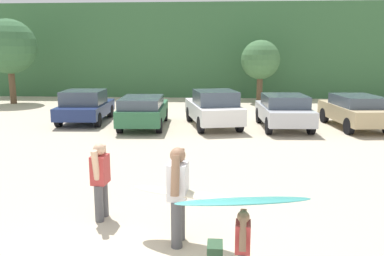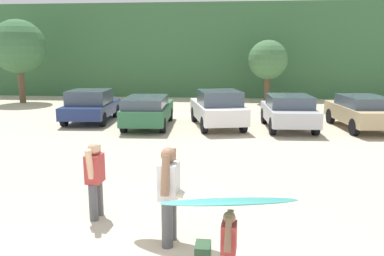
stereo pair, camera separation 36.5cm
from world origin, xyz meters
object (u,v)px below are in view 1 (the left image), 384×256
Objects in this scene: person_companion at (100,177)px; surfboard_cream at (184,193)px; parked_car_silver at (284,110)px; parked_car_forest_green at (143,110)px; parked_car_white at (213,108)px; parked_car_navy at (85,106)px; person_adult at (178,190)px; surfboard_teal at (243,201)px; person_child at (243,244)px; parked_car_tan at (355,110)px.

person_companion reaches higher than surfboard_cream.
parked_car_silver reaches higher than surfboard_cream.
parked_car_white is (3.09, 0.32, 0.08)m from parked_car_forest_green.
person_adult reaches higher than parked_car_navy.
surfboard_teal is (1.05, -1.21, 0.31)m from person_adult.
parked_car_navy reaches higher than person_child.
person_child is at bearing 143.51° from surfboard_cream.
parked_car_white is at bearing -97.65° from person_companion.
parked_car_white reaches higher than parked_car_forest_green.
parked_car_silver is at bearing -97.34° from person_child.
parked_car_navy is 12.30m from parked_car_tan.
parked_car_silver is 0.95× the size of parked_car_tan.
parked_car_tan is (6.20, 0.14, -0.05)m from parked_car_white.
parked_car_forest_green is 0.96× the size of parked_car_white.
parked_car_navy is at bearing 67.56° from parked_car_forest_green.
parked_car_forest_green is at bearing 88.70° from parked_car_silver.
parked_car_white is 3.07m from parked_car_silver.
parked_car_forest_green is at bearing -112.76° from parked_car_navy.
parked_car_white is at bearing 84.46° from parked_car_silver.
person_companion is 0.78× the size of surfboard_teal.
person_adult is at bearing 50.80° from surfboard_cream.
parked_car_white is 10.88m from surfboard_cream.
parked_car_silver is (6.16, 0.19, 0.03)m from parked_car_forest_green.
person_child is at bearing 85.11° from surfboard_teal.
parked_car_silver is 3.14m from parked_car_tan.
parked_car_navy is at bearing 69.29° from parked_car_white.
parked_car_forest_green is at bearing -71.77° from person_adult.
person_adult is 1.51× the size of person_child.
person_adult is 0.87× the size of surfboard_teal.
person_adult reaches higher than parked_car_forest_green.
parked_car_navy is at bearing -72.40° from surfboard_teal.
parked_car_tan is (12.29, -0.59, 0.01)m from parked_car_navy.
parked_car_white reaches higher than surfboard_teal.
person_companion is (-2.71, 2.17, 0.23)m from person_child.
surfboard_teal is at bearing -155.82° from parked_car_navy.
surfboard_cream is at bearing -156.97° from parked_car_navy.
person_adult is 0.13m from surfboard_cream.
surfboard_teal is (2.71, -2.14, 0.41)m from person_companion.
parked_car_forest_green is 9.30m from parked_car_tan.
parked_car_forest_green is 3.11m from parked_car_white.
surfboard_teal is at bearing 169.07° from parked_car_white.
parked_car_tan is at bearing -96.05° from parked_car_navy.
person_child is (-2.46, -12.04, -0.14)m from parked_car_silver.
surfboard_teal reaches higher than surfboard_cream.
parked_car_tan is 2.46× the size of person_adult.
parked_car_forest_green is 2.18× the size of surfboard_teal.
surfboard_teal is at bearing 145.90° from person_companion.
surfboard_teal is at bearing 149.42° from parked_car_tan.
person_child is 3.48m from person_companion.
surfboard_cream is (0.10, 0.06, -0.06)m from person_adult.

